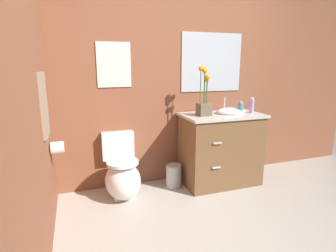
{
  "coord_description": "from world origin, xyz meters",
  "views": [
    {
      "loc": [
        -1.28,
        -1.51,
        1.42
      ],
      "look_at": [
        -0.34,
        1.19,
        0.78
      ],
      "focal_mm": 28.94,
      "sensor_mm": 36.0,
      "label": 1
    }
  ],
  "objects_px": {
    "flower_vase": "(204,100)",
    "wall_mirror": "(212,63)",
    "soap_bottle": "(240,108)",
    "lotion_bottle": "(252,106)",
    "toilet": "(122,175)",
    "trash_bin": "(174,176)",
    "hanging_towel": "(44,105)",
    "vanity_cabinet": "(221,148)",
    "toilet_paper_roll": "(57,148)",
    "wall_poster": "(114,65)"
  },
  "relations": [
    {
      "from": "flower_vase",
      "to": "hanging_towel",
      "type": "xyz_separation_m",
      "value": [
        -1.61,
        -0.36,
        0.08
      ]
    },
    {
      "from": "trash_bin",
      "to": "wall_mirror",
      "type": "relative_size",
      "value": 0.34
    },
    {
      "from": "wall_poster",
      "to": "wall_mirror",
      "type": "relative_size",
      "value": 0.6
    },
    {
      "from": "flower_vase",
      "to": "wall_mirror",
      "type": "relative_size",
      "value": 0.69
    },
    {
      "from": "trash_bin",
      "to": "hanging_towel",
      "type": "bearing_deg",
      "value": -160.6
    },
    {
      "from": "flower_vase",
      "to": "trash_bin",
      "type": "distance_m",
      "value": 0.96
    },
    {
      "from": "vanity_cabinet",
      "to": "toilet_paper_roll",
      "type": "bearing_deg",
      "value": -174.63
    },
    {
      "from": "flower_vase",
      "to": "wall_poster",
      "type": "height_order",
      "value": "wall_poster"
    },
    {
      "from": "soap_bottle",
      "to": "toilet",
      "type": "bearing_deg",
      "value": 175.89
    },
    {
      "from": "wall_mirror",
      "to": "toilet_paper_roll",
      "type": "xyz_separation_m",
      "value": [
        -1.81,
        -0.46,
        -0.77
      ]
    },
    {
      "from": "toilet",
      "to": "trash_bin",
      "type": "bearing_deg",
      "value": 3.52
    },
    {
      "from": "wall_poster",
      "to": "hanging_towel",
      "type": "distance_m",
      "value": 1.0
    },
    {
      "from": "toilet",
      "to": "lotion_bottle",
      "type": "xyz_separation_m",
      "value": [
        1.56,
        -0.09,
        0.7
      ]
    },
    {
      "from": "wall_poster",
      "to": "hanging_towel",
      "type": "height_order",
      "value": "wall_poster"
    },
    {
      "from": "vanity_cabinet",
      "to": "flower_vase",
      "type": "height_order",
      "value": "flower_vase"
    },
    {
      "from": "wall_poster",
      "to": "toilet_paper_roll",
      "type": "bearing_deg",
      "value": -142.85
    },
    {
      "from": "flower_vase",
      "to": "toilet_paper_roll",
      "type": "relative_size",
      "value": 5.02
    },
    {
      "from": "flower_vase",
      "to": "lotion_bottle",
      "type": "xyz_separation_m",
      "value": [
        0.61,
        -0.04,
        -0.09
      ]
    },
    {
      "from": "soap_bottle",
      "to": "lotion_bottle",
      "type": "relative_size",
      "value": 0.81
    },
    {
      "from": "wall_mirror",
      "to": "toilet_paper_roll",
      "type": "height_order",
      "value": "wall_mirror"
    },
    {
      "from": "lotion_bottle",
      "to": "wall_mirror",
      "type": "relative_size",
      "value": 0.24
    },
    {
      "from": "wall_poster",
      "to": "hanging_towel",
      "type": "bearing_deg",
      "value": -134.4
    },
    {
      "from": "flower_vase",
      "to": "vanity_cabinet",
      "type": "bearing_deg",
      "value": 5.61
    },
    {
      "from": "flower_vase",
      "to": "hanging_towel",
      "type": "height_order",
      "value": "flower_vase"
    },
    {
      "from": "wall_poster",
      "to": "wall_mirror",
      "type": "bearing_deg",
      "value": 0.0
    },
    {
      "from": "soap_bottle",
      "to": "hanging_towel",
      "type": "distance_m",
      "value": 2.09
    },
    {
      "from": "toilet",
      "to": "flower_vase",
      "type": "bearing_deg",
      "value": -3.11
    },
    {
      "from": "toilet",
      "to": "soap_bottle",
      "type": "relative_size",
      "value": 4.55
    },
    {
      "from": "soap_bottle",
      "to": "wall_mirror",
      "type": "xyz_separation_m",
      "value": [
        -0.2,
        0.37,
        0.52
      ]
    },
    {
      "from": "toilet",
      "to": "vanity_cabinet",
      "type": "bearing_deg",
      "value": -1.27
    },
    {
      "from": "flower_vase",
      "to": "trash_bin",
      "type": "xyz_separation_m",
      "value": [
        -0.33,
        0.09,
        -0.89
      ]
    },
    {
      "from": "trash_bin",
      "to": "lotion_bottle",
      "type": "bearing_deg",
      "value": -7.58
    },
    {
      "from": "toilet",
      "to": "hanging_towel",
      "type": "bearing_deg",
      "value": -148.19
    },
    {
      "from": "vanity_cabinet",
      "to": "trash_bin",
      "type": "relative_size",
      "value": 3.82
    },
    {
      "from": "hanging_towel",
      "to": "trash_bin",
      "type": "bearing_deg",
      "value": 19.4
    },
    {
      "from": "soap_bottle",
      "to": "wall_mirror",
      "type": "bearing_deg",
      "value": 118.64
    },
    {
      "from": "lotion_bottle",
      "to": "trash_bin",
      "type": "relative_size",
      "value": 0.69
    },
    {
      "from": "toilet_paper_roll",
      "to": "vanity_cabinet",
      "type": "bearing_deg",
      "value": 5.37
    },
    {
      "from": "soap_bottle",
      "to": "trash_bin",
      "type": "relative_size",
      "value": 0.56
    },
    {
      "from": "flower_vase",
      "to": "hanging_towel",
      "type": "relative_size",
      "value": 1.06
    },
    {
      "from": "soap_bottle",
      "to": "toilet_paper_roll",
      "type": "distance_m",
      "value": 2.02
    },
    {
      "from": "wall_mirror",
      "to": "flower_vase",
      "type": "bearing_deg",
      "value": -128.06
    },
    {
      "from": "toilet",
      "to": "lotion_bottle",
      "type": "relative_size",
      "value": 3.67
    },
    {
      "from": "trash_bin",
      "to": "toilet_paper_roll",
      "type": "height_order",
      "value": "toilet_paper_roll"
    },
    {
      "from": "flower_vase",
      "to": "soap_bottle",
      "type": "xyz_separation_m",
      "value": [
        0.45,
        -0.05,
        -0.1
      ]
    },
    {
      "from": "flower_vase",
      "to": "wall_mirror",
      "type": "xyz_separation_m",
      "value": [
        0.25,
        0.32,
        0.42
      ]
    },
    {
      "from": "flower_vase",
      "to": "wall_mirror",
      "type": "distance_m",
      "value": 0.58
    },
    {
      "from": "toilet",
      "to": "hanging_towel",
      "type": "xyz_separation_m",
      "value": [
        -0.67,
        -0.41,
        0.86
      ]
    },
    {
      "from": "trash_bin",
      "to": "hanging_towel",
      "type": "height_order",
      "value": "hanging_towel"
    },
    {
      "from": "soap_bottle",
      "to": "lotion_bottle",
      "type": "distance_m",
      "value": 0.16
    }
  ]
}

